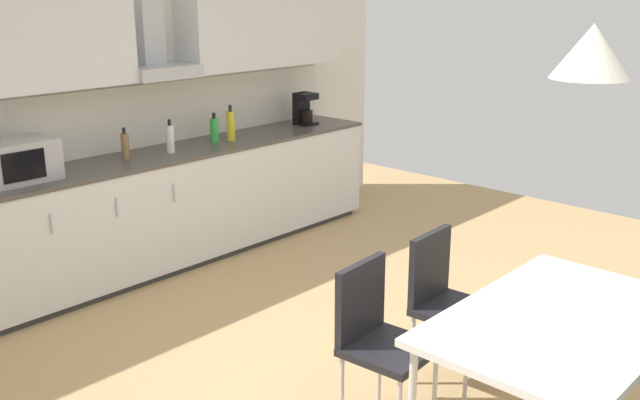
% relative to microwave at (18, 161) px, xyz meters
% --- Properties ---
extents(wall_back, '(6.98, 0.10, 2.73)m').
position_rel_microwave_xyz_m(wall_back, '(0.57, 0.37, 0.30)').
color(wall_back, silver).
rests_on(wall_back, ground_plane).
extents(kitchen_counter, '(3.97, 0.66, 0.92)m').
position_rel_microwave_xyz_m(kitchen_counter, '(1.26, 0.00, -0.60)').
color(kitchen_counter, '#333333').
rests_on(kitchen_counter, ground_plane).
extents(backsplash_tile, '(3.95, 0.02, 0.51)m').
position_rel_microwave_xyz_m(backsplash_tile, '(1.26, 0.30, 0.11)').
color(backsplash_tile, silver).
rests_on(backsplash_tile, kitchen_counter).
extents(upper_wall_cabinets, '(3.95, 0.40, 0.65)m').
position_rel_microwave_xyz_m(upper_wall_cabinets, '(1.26, 0.15, 0.75)').
color(upper_wall_cabinets, silver).
extents(microwave, '(0.48, 0.35, 0.28)m').
position_rel_microwave_xyz_m(microwave, '(0.00, 0.00, 0.00)').
color(microwave, '#ADADB2').
rests_on(microwave, kitchen_counter).
extents(coffee_maker, '(0.18, 0.19, 0.30)m').
position_rel_microwave_xyz_m(coffee_maker, '(2.79, 0.03, 0.01)').
color(coffee_maker, black).
rests_on(coffee_maker, kitchen_counter).
extents(bottle_brown, '(0.06, 0.06, 0.24)m').
position_rel_microwave_xyz_m(bottle_brown, '(0.84, 0.02, -0.04)').
color(bottle_brown, brown).
rests_on(bottle_brown, kitchen_counter).
extents(bottle_green, '(0.07, 0.07, 0.25)m').
position_rel_microwave_xyz_m(bottle_green, '(1.69, 0.01, -0.03)').
color(bottle_green, green).
rests_on(bottle_green, kitchen_counter).
extents(bottle_yellow, '(0.07, 0.07, 0.30)m').
position_rel_microwave_xyz_m(bottle_yellow, '(1.83, -0.04, -0.01)').
color(bottle_yellow, yellow).
rests_on(bottle_yellow, kitchen_counter).
extents(bottle_white, '(0.06, 0.06, 0.26)m').
position_rel_microwave_xyz_m(bottle_white, '(1.21, -0.04, -0.03)').
color(bottle_white, white).
rests_on(bottle_white, kitchen_counter).
extents(dining_table, '(1.35, 0.86, 0.76)m').
position_rel_microwave_xyz_m(dining_table, '(0.84, -3.48, -0.35)').
color(dining_table, white).
rests_on(dining_table, ground_plane).
extents(chair_far_right, '(0.42, 0.42, 0.87)m').
position_rel_microwave_xyz_m(chair_far_right, '(1.14, -2.67, -0.53)').
color(chair_far_right, black).
rests_on(chair_far_right, ground_plane).
extents(chair_far_left, '(0.43, 0.43, 0.87)m').
position_rel_microwave_xyz_m(chair_far_left, '(0.53, -2.67, -0.53)').
color(chair_far_left, black).
rests_on(chair_far_left, ground_plane).
extents(pendant_lamp, '(0.32, 0.32, 0.22)m').
position_rel_microwave_xyz_m(pendant_lamp, '(0.84, -3.48, 0.87)').
color(pendant_lamp, silver).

